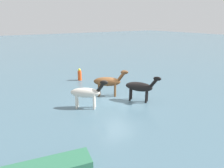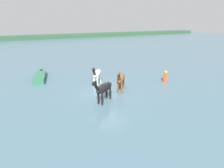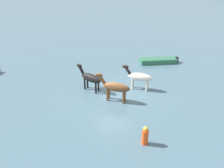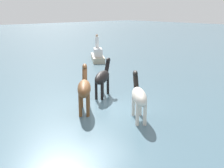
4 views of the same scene
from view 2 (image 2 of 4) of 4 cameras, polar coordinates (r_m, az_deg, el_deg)
name	(u,v)px [view 2 (image 2 of 4)]	position (r m, az deg, el deg)	size (l,w,h in m)	color
ground_plane	(109,93)	(14.71, -0.81, -2.76)	(147.17, 147.17, 0.00)	#476675
distant_shoreline	(39,39)	(63.96, -22.17, 13.19)	(132.46, 6.00, 2.40)	#2E5034
horse_lead	(97,74)	(16.24, -4.80, 3.25)	(1.77, 2.17, 1.89)	silver
horse_dun_straggler	(104,88)	(12.71, -2.68, -1.37)	(2.24, 1.70, 1.91)	black
horse_dark_mare	(121,79)	(14.68, 2.79, 1.74)	(1.89, 2.27, 2.00)	brown
boat_tender_starboard	(40,78)	(19.39, -22.01, 1.84)	(1.69, 3.84, 0.71)	#2D6B4C
buoy_channel_marker	(165,77)	(17.80, 16.69, 2.15)	(0.36, 0.36, 1.14)	#E54C19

